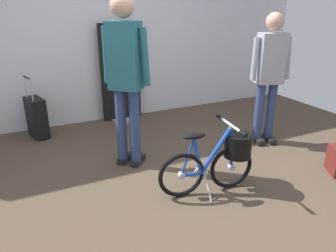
{
  "coord_description": "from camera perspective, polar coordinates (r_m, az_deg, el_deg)",
  "views": [
    {
      "loc": [
        -1.14,
        -2.43,
        1.69
      ],
      "look_at": [
        0.13,
        0.23,
        0.55
      ],
      "focal_mm": 33.94,
      "sensor_mm": 36.0,
      "label": 1
    }
  ],
  "objects": [
    {
      "name": "back_wall",
      "position": [
        4.86,
        -12.42,
        18.01
      ],
      "size": [
        6.95,
        0.1,
        2.93
      ],
      "primitive_type": "cube",
      "color": "silver",
      "rests_on": "ground_plane"
    },
    {
      "name": "visitor_near_wall",
      "position": [
        4.11,
        17.74,
        9.21
      ],
      "size": [
        0.52,
        0.33,
        1.6
      ],
      "color": "navy",
      "rests_on": "ground_plane"
    },
    {
      "name": "visitor_browsing",
      "position": [
        3.28,
        -7.64,
        9.58
      ],
      "size": [
        0.41,
        0.4,
        1.79
      ],
      "color": "navy",
      "rests_on": "ground_plane"
    },
    {
      "name": "rolling_suitcase",
      "position": [
        4.57,
        -22.52,
        1.49
      ],
      "size": [
        0.26,
        0.39,
        0.83
      ],
      "color": "black",
      "rests_on": "ground_plane"
    },
    {
      "name": "floor_banner_stand",
      "position": [
        4.86,
        -8.49,
        8.35
      ],
      "size": [
        0.6,
        0.36,
        1.44
      ],
      "color": "#B7B7BC",
      "rests_on": "ground_plane"
    },
    {
      "name": "folding_bike_foreground",
      "position": [
        3.03,
        9.33,
        -5.63
      ],
      "size": [
        0.95,
        0.53,
        0.68
      ],
      "color": "black",
      "rests_on": "ground_plane"
    },
    {
      "name": "ground_plane",
      "position": [
        3.18,
        -0.26,
        -11.06
      ],
      "size": [
        6.95,
        6.95,
        0.0
      ],
      "primitive_type": "plane",
      "color": "brown"
    }
  ]
}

